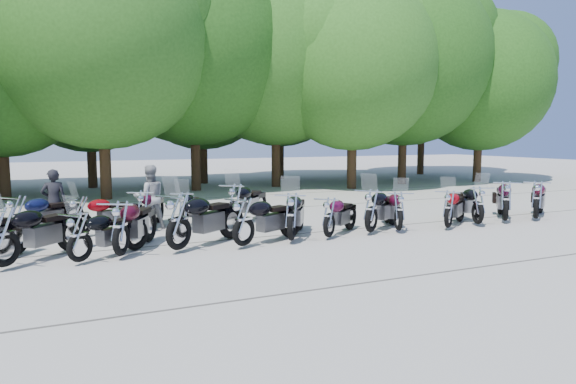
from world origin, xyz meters
name	(u,v)px	position (x,y,z in m)	size (l,w,h in m)	color
ground	(315,246)	(0.00, 0.00, 0.00)	(90.00, 90.00, 0.00)	#A49D94
tree_3	(100,37)	(-3.57, 11.24, 6.32)	(8.70, 8.70, 10.67)	#3A2614
tree_4	(193,44)	(0.54, 13.09, 6.64)	(9.13, 9.13, 11.20)	#3A2614
tree_5	(276,52)	(4.61, 13.20, 6.57)	(9.04, 9.04, 11.10)	#3A2614
tree_6	(353,65)	(7.55, 10.82, 5.81)	(8.00, 8.00, 9.82)	#3A2614
tree_7	(405,60)	(11.20, 11.78, 6.39)	(8.79, 8.79, 10.79)	#3A2614
tree_8	(481,81)	(15.83, 11.20, 5.47)	(7.53, 7.53, 9.25)	#3A2614
tree_11	(88,73)	(-3.76, 16.43, 5.49)	(7.56, 7.56, 9.28)	#3A2614
tree_12	(202,74)	(1.80, 16.47, 5.72)	(7.88, 7.88, 9.67)	#3A2614
tree_13	(280,75)	(6.69, 17.47, 6.04)	(8.31, 8.31, 10.20)	#3A2614
tree_14	(352,79)	(10.68, 16.09, 5.83)	(8.02, 8.02, 9.84)	#3A2614
tree_15	(423,66)	(16.61, 17.02, 7.03)	(9.67, 9.67, 11.86)	#3A2614
motorcycle_1	(4,235)	(-6.28, 0.49, 0.68)	(0.73, 2.39, 1.35)	black
motorcycle_2	(79,236)	(-4.98, 0.36, 0.58)	(0.63, 2.06, 1.17)	black
motorcycle_3	(120,226)	(-4.19, 0.54, 0.68)	(0.73, 2.40, 1.35)	#360715
motorcycle_4	(178,220)	(-3.00, 0.57, 0.72)	(0.78, 2.56, 1.45)	black
motorcycle_5	(244,220)	(-1.58, 0.40, 0.65)	(0.70, 2.31, 1.30)	black
motorcycle_6	(291,215)	(-0.36, 0.51, 0.67)	(0.73, 2.39, 1.35)	black
motorcycle_7	(329,216)	(0.66, 0.53, 0.59)	(0.63, 2.07, 1.17)	#3F0825
motorcycle_8	(371,209)	(1.93, 0.62, 0.66)	(0.71, 2.35, 1.33)	black
motorcycle_9	(399,210)	(2.73, 0.55, 0.61)	(0.66, 2.17, 1.22)	#3B081C
motorcycle_10	(449,208)	(4.20, 0.33, 0.61)	(0.65, 2.14, 1.21)	maroon
motorcycle_11	(478,204)	(5.34, 0.45, 0.63)	(0.68, 2.25, 1.27)	black
motorcycle_12	(506,199)	(6.45, 0.51, 0.70)	(0.75, 2.46, 1.39)	#30061C
motorcycle_13	(537,198)	(7.61, 0.43, 0.68)	(0.73, 2.40, 1.36)	#3E0817
motorcycle_14	(18,216)	(-6.20, 3.18, 0.64)	(0.69, 2.25, 1.27)	black
motorcycle_15	(81,215)	(-4.84, 3.19, 0.59)	(0.63, 2.08, 1.18)	maroon
motorcycle_16	(143,209)	(-3.33, 3.26, 0.63)	(0.68, 2.23, 1.26)	#310618
motorcycle_17	(184,209)	(-2.26, 3.26, 0.58)	(0.62, 2.05, 1.16)	black
motorcycle_18	(235,203)	(-0.87, 3.11, 0.68)	(0.73, 2.41, 1.36)	black
rider_0	(54,201)	(-5.43, 4.14, 0.84)	(0.61, 0.40, 1.67)	black
rider_1	(150,197)	(-3.07, 3.81, 0.87)	(0.85, 0.66, 1.74)	#98989A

